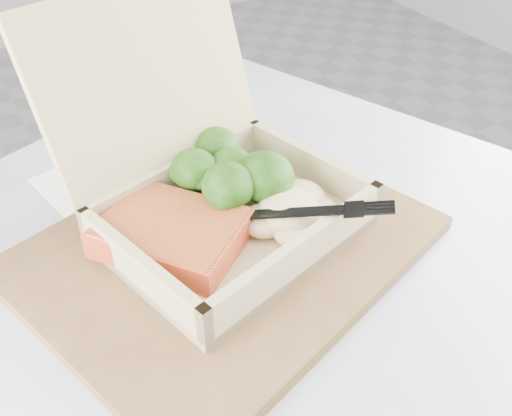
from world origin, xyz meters
TOP-DOWN VIEW (x-y plane):
  - floor at (0.00, 0.00)m, footprint 4.00×4.00m
  - cafe_table at (-0.11, -0.54)m, footprint 1.00×1.00m
  - serving_tray at (-0.11, -0.47)m, footprint 0.43×0.39m
  - takeout_container at (-0.11, -0.43)m, footprint 0.28×0.29m
  - salmon_fillet at (-0.16, -0.46)m, footprint 0.15×0.16m
  - broccoli_pile at (-0.07, -0.42)m, footprint 0.13×0.13m
  - mashed_potatoes at (-0.05, -0.49)m, footprint 0.10×0.09m
  - plastic_fork at (-0.08, -0.49)m, footprint 0.13×0.11m
  - receipt at (-0.20, -0.31)m, footprint 0.10×0.15m

SIDE VIEW (x-z plane):
  - floor at x=0.00m, z-range 0.00..0.00m
  - cafe_table at x=-0.11m, z-range 0.17..0.89m
  - receipt at x=-0.20m, z-range 0.72..0.72m
  - serving_tray at x=-0.11m, z-range 0.72..0.73m
  - salmon_fillet at x=-0.16m, z-range 0.74..0.77m
  - mashed_potatoes at x=-0.05m, z-range 0.74..0.78m
  - broccoli_pile at x=-0.07m, z-range 0.74..0.79m
  - plastic_fork at x=-0.08m, z-range 0.76..0.79m
  - takeout_container at x=-0.11m, z-range 0.68..0.89m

